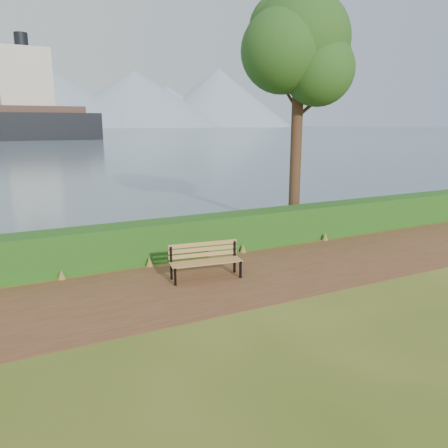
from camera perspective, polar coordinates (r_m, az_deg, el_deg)
ground at (r=9.81m, az=0.14°, el=-8.04°), size 140.00×140.00×0.00m
path at (r=10.06m, az=-0.64°, el=-7.47°), size 40.00×3.40×0.01m
hedge at (r=11.92m, az=-5.52°, el=-1.74°), size 32.00×0.85×1.00m
water at (r=268.22m, az=-26.37°, el=10.95°), size 700.00×510.00×0.00m
bench at (r=10.13m, az=-2.51°, el=-4.49°), size 1.70×0.71×0.83m
tree at (r=14.81m, az=9.86°, el=21.80°), size 4.02×3.30×7.84m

